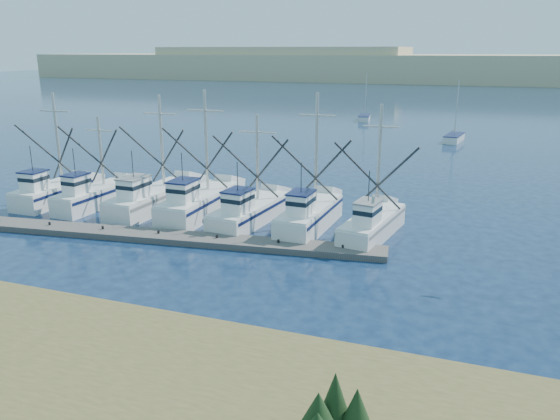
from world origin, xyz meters
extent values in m
plane|color=#0B1A34|center=(0.00, 0.00, 0.00)|extent=(500.00, 500.00, 0.00)
cube|color=#56514D|center=(-10.07, 6.58, 0.20)|extent=(29.39, 5.44, 0.39)
cube|color=tan|center=(0.00, 210.00, 5.00)|extent=(360.00, 60.00, 10.00)
cube|color=white|center=(-22.74, 11.34, 0.71)|extent=(2.61, 7.00, 1.41)
cube|color=white|center=(-22.74, 9.56, 2.16)|extent=(1.49, 1.72, 1.50)
cylinder|color=#B7B2A8|center=(-22.74, 12.54, 5.04)|extent=(0.22, 0.22, 7.25)
cube|color=white|center=(-18.85, 11.52, 0.72)|extent=(2.55, 7.44, 1.44)
cube|color=white|center=(-18.85, 9.64, 2.19)|extent=(1.35, 1.85, 1.50)
cylinder|color=#B7B2A8|center=(-18.85, 12.77, 4.19)|extent=(0.22, 0.22, 5.50)
cube|color=white|center=(-14.17, 12.55, 0.73)|extent=(2.89, 9.49, 1.46)
cube|color=white|center=(-14.17, 10.15, 2.21)|extent=(1.55, 2.35, 1.50)
cylinder|color=#B7B2A8|center=(-14.17, 14.16, 5.02)|extent=(0.22, 0.22, 7.12)
cube|color=white|center=(-10.04, 12.19, 0.80)|extent=(2.65, 8.67, 1.60)
cube|color=white|center=(-10.04, 9.97, 2.35)|extent=(1.53, 2.12, 1.50)
cylinder|color=#B7B2A8|center=(-10.04, 13.67, 5.34)|extent=(0.22, 0.22, 7.49)
cube|color=white|center=(-5.86, 12.02, 0.64)|extent=(3.37, 8.54, 1.28)
cube|color=white|center=(-5.86, 9.89, 2.03)|extent=(1.67, 2.17, 1.50)
cylinder|color=#B7B2A8|center=(-5.86, 13.44, 4.38)|extent=(0.22, 0.22, 6.19)
cube|color=white|center=(-1.41, 11.85, 0.77)|extent=(2.67, 8.09, 1.55)
cube|color=white|center=(-1.41, 9.81, 2.30)|extent=(1.43, 2.01, 1.50)
cylinder|color=#B7B2A8|center=(-1.41, 13.22, 5.34)|extent=(0.22, 0.22, 7.60)
cube|color=white|center=(2.93, 11.69, 0.68)|extent=(3.28, 7.90, 1.37)
cube|color=white|center=(2.93, 9.72, 2.12)|extent=(1.50, 2.04, 1.50)
cylinder|color=#B7B2A8|center=(2.93, 12.99, 4.95)|extent=(0.22, 0.22, 7.16)
cube|color=white|center=(6.09, 54.14, 0.45)|extent=(2.59, 5.57, 0.90)
cylinder|color=#B7B2A8|center=(6.09, 54.44, 4.50)|extent=(0.12, 0.12, 7.20)
cube|color=white|center=(-9.73, 72.70, 0.45)|extent=(2.50, 5.89, 0.90)
cylinder|color=#B7B2A8|center=(-9.73, 73.00, 4.50)|extent=(0.12, 0.12, 7.20)
camera|label=1|loc=(8.69, -22.33, 11.83)|focal=35.00mm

